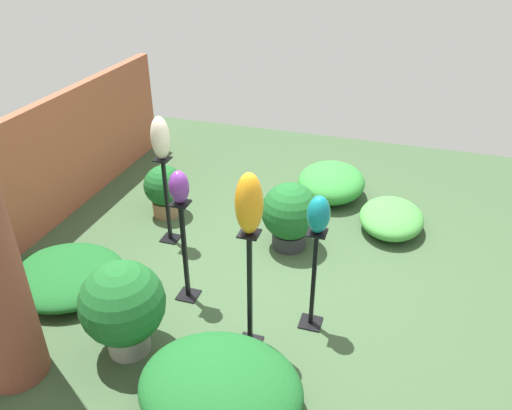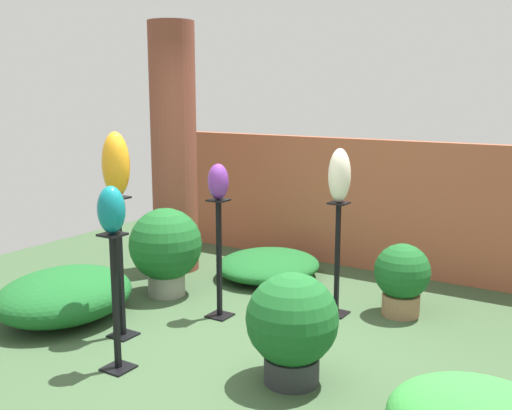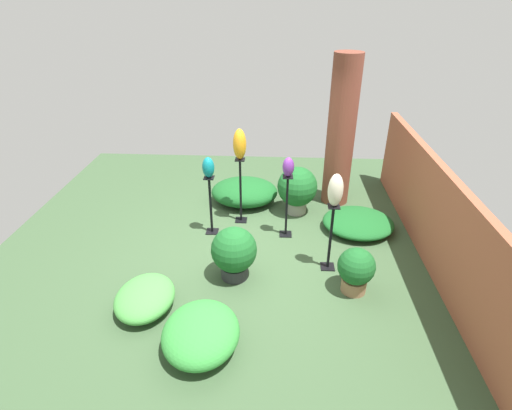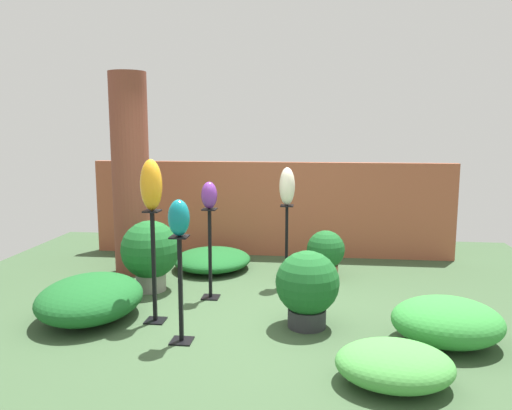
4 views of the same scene
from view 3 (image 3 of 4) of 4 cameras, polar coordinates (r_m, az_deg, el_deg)
ground_plane at (r=6.28m, az=-0.94°, el=-6.58°), size 8.00×8.00×0.00m
brick_wall_back at (r=6.31m, az=24.11°, el=-1.33°), size 5.60×0.12×1.47m
brick_pillar at (r=7.36m, az=12.05°, el=10.07°), size 0.50×0.50×2.72m
pedestal_teal at (r=6.55m, az=-6.47°, el=-0.44°), size 0.20×0.20×1.01m
pedestal_violet at (r=6.44m, az=4.39°, el=-0.59°), size 0.20×0.20×1.07m
pedestal_ivory at (r=5.77m, az=10.55°, el=-5.02°), size 0.20×0.20×1.03m
pedestal_amber at (r=6.81m, az=-2.21°, el=1.63°), size 0.20×0.20×1.16m
art_vase_teal at (r=6.24m, az=-6.83°, el=5.35°), size 0.20×0.19×0.33m
art_vase_violet at (r=6.12m, az=4.64°, el=5.44°), size 0.18×0.18×0.31m
art_vase_ivory at (r=5.38m, az=11.29°, el=2.09°), size 0.19×0.20×0.47m
art_vase_amber at (r=6.46m, az=-2.35°, el=8.67°), size 0.22×0.22×0.51m
potted_plant_front_left at (r=7.15m, az=5.91°, el=2.42°), size 0.71×0.71×0.87m
potted_plant_near_pillar at (r=5.48m, az=14.09°, el=-8.87°), size 0.50×0.50×0.65m
potted_plant_mid_left at (r=5.54m, az=-3.16°, el=-6.68°), size 0.64×0.64×0.78m
foliage_bed_east at (r=7.58m, az=-1.66°, el=1.91°), size 1.06×1.25×0.44m
foliage_bed_west at (r=6.96m, az=14.37°, el=-2.43°), size 1.08×1.19×0.27m
foliage_bed_center at (r=4.74m, az=-7.87°, el=-17.68°), size 1.01×0.88×0.42m
foliage_bed_rear at (r=5.38m, az=-15.58°, el=-12.62°), size 0.91×0.75×0.32m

